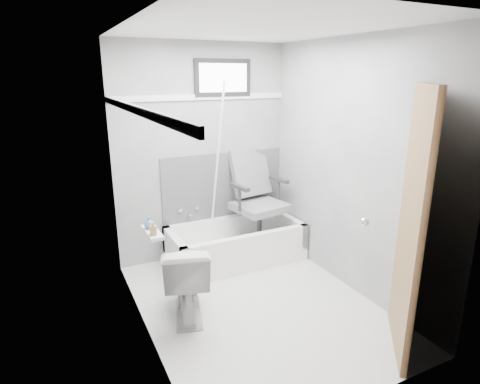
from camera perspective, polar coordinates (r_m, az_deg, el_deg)
floor at (r=3.87m, az=2.37°, el=-15.71°), size 2.60×2.60×0.00m
ceiling at (r=3.30m, az=2.90°, el=22.36°), size 2.60×2.60×0.00m
wall_back at (r=4.54m, az=-5.31°, el=5.46°), size 2.00×0.02×2.40m
wall_front at (r=2.39m, az=17.81°, el=-5.43°), size 2.00×0.02×2.40m
wall_left at (r=3.05m, az=-14.09°, el=-0.40°), size 0.02×2.60×2.40m
wall_right at (r=3.96m, az=15.45°, el=3.30°), size 0.02×2.60×2.40m
bathtub at (r=4.60m, az=-0.62°, el=-7.27°), size 1.50×0.70×0.42m
office_chair at (r=4.60m, az=2.82°, el=-1.11°), size 0.74×0.74×1.11m
toilet at (r=3.60m, az=-7.64°, el=-12.12°), size 0.58×0.79×0.69m
door at (r=3.20m, az=30.14°, el=-5.23°), size 0.78×0.78×2.00m
window at (r=4.54m, az=-2.46°, el=15.93°), size 0.66×0.04×0.40m
backerboard at (r=4.72m, az=-2.31°, el=0.94°), size 1.50×0.02×0.78m
trim_back at (r=4.46m, az=-5.46°, el=13.29°), size 2.00×0.02×0.06m
trim_left at (r=2.94m, az=-14.69°, el=11.27°), size 0.02×2.60×0.06m
pole at (r=4.38m, az=-3.35°, el=3.09°), size 0.02×0.50×1.90m
shelf at (r=3.14m, az=-12.35°, el=-5.62°), size 0.10×0.32×0.02m
soap_bottle_a at (r=3.04m, az=-12.24°, el=-5.02°), size 0.06×0.06×0.11m
soap_bottle_b at (r=3.17m, az=-12.86°, el=-4.28°), size 0.10×0.10×0.10m
faucet at (r=4.62m, az=-7.28°, el=-2.77°), size 0.26×0.10×0.16m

